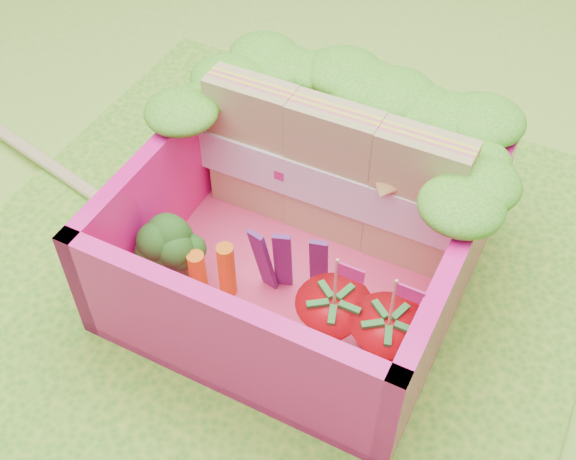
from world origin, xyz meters
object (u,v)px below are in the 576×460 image
(strawberry_right, at_px, (385,345))
(chopsticks, at_px, (95,196))
(broccoli, at_px, (172,244))
(strawberry_left, at_px, (332,325))
(sandwich_stack, at_px, (333,174))
(bento_box, at_px, (303,231))

(strawberry_right, bearing_deg, chopsticks, 170.13)
(broccoli, distance_m, strawberry_right, 0.93)
(strawberry_left, bearing_deg, strawberry_right, 1.92)
(sandwich_stack, bearing_deg, broccoli, -130.35)
(strawberry_right, height_order, chopsticks, strawberry_right)
(bento_box, bearing_deg, strawberry_left, -48.10)
(sandwich_stack, bearing_deg, bento_box, -91.06)
(bento_box, bearing_deg, strawberry_right, -31.83)
(strawberry_left, height_order, strawberry_right, same)
(chopsticks, bearing_deg, broccoli, -21.40)
(sandwich_stack, relative_size, chopsticks, 0.59)
(strawberry_left, bearing_deg, broccoli, 177.18)
(sandwich_stack, distance_m, broccoli, 0.72)
(sandwich_stack, bearing_deg, strawberry_right, -49.79)
(broccoli, bearing_deg, sandwich_stack, 49.65)
(bento_box, height_order, sandwich_stack, sandwich_stack)
(strawberry_left, distance_m, strawberry_right, 0.21)
(strawberry_right, bearing_deg, broccoli, 178.24)
(sandwich_stack, height_order, strawberry_right, sandwich_stack)
(strawberry_left, relative_size, chopsticks, 0.26)
(strawberry_left, xyz_separation_m, chopsticks, (-1.34, 0.28, -0.18))
(bento_box, bearing_deg, sandwich_stack, 88.94)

